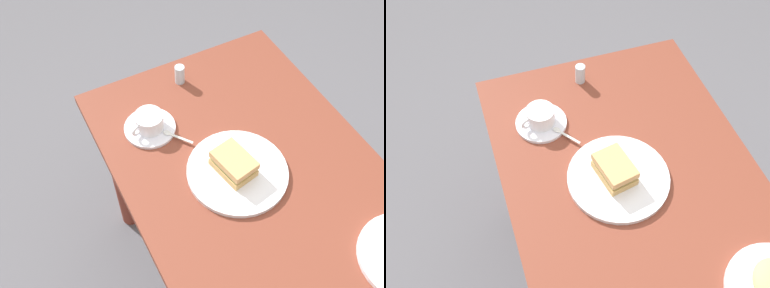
# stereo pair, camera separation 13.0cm
# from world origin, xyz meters

# --- Properties ---
(ground_plane) EXTENTS (6.00, 6.00, 0.00)m
(ground_plane) POSITION_xyz_m (0.00, 0.00, 0.00)
(ground_plane) COLOR #5A5A61
(dining_table) EXTENTS (1.10, 0.71, 0.77)m
(dining_table) POSITION_xyz_m (0.00, 0.00, 0.60)
(dining_table) COLOR brown
(dining_table) RESTS_ON ground_plane
(sandwich_plate) EXTENTS (0.29, 0.29, 0.01)m
(sandwich_plate) POSITION_xyz_m (-0.05, -0.04, 0.77)
(sandwich_plate) COLOR white
(sandwich_plate) RESTS_ON dining_table
(sandwich_front) EXTENTS (0.13, 0.10, 0.06)m
(sandwich_front) POSITION_xyz_m (-0.06, -0.05, 0.81)
(sandwich_front) COLOR tan
(sandwich_front) RESTS_ON sandwich_plate
(coffee_saucer) EXTENTS (0.16, 0.16, 0.01)m
(coffee_saucer) POSITION_xyz_m (-0.31, -0.19, 0.77)
(coffee_saucer) COLOR white
(coffee_saucer) RESTS_ON dining_table
(coffee_cup) EXTENTS (0.09, 0.11, 0.05)m
(coffee_cup) POSITION_xyz_m (-0.31, -0.20, 0.80)
(coffee_cup) COLOR white
(coffee_cup) RESTS_ON coffee_saucer
(spoon) EXTENTS (0.09, 0.07, 0.01)m
(spoon) POSITION_xyz_m (-0.25, -0.15, 0.78)
(spoon) COLOR silver
(spoon) RESTS_ON coffee_saucer
(salt_shaker) EXTENTS (0.03, 0.03, 0.06)m
(salt_shaker) POSITION_xyz_m (-0.45, -0.02, 0.80)
(salt_shaker) COLOR silver
(salt_shaker) RESTS_ON dining_table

